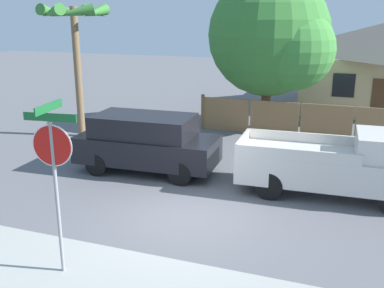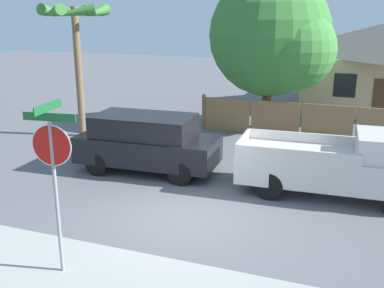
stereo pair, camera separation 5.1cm
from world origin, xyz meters
The scene contains 8 objects.
ground_plane centered at (0.00, 0.00, 0.00)m, with size 80.00×80.00×0.00m, color slate.
wooden_fence centered at (3.79, 8.55, 0.70)m, with size 12.55×0.12×1.50m.
house centered at (4.90, 16.24, 2.28)m, with size 8.17×8.04×4.40m.
oak_tree centered at (0.34, 9.53, 3.86)m, with size 5.34×5.09×6.52m.
palm_tree centered at (-6.70, 5.67, 4.47)m, with size 2.58×2.79×5.22m.
red_suv centered at (-2.32, 2.67, 0.98)m, with size 4.49×2.05×1.83m.
orange_pickup centered at (3.49, 2.68, 0.90)m, with size 5.13×2.10×1.85m.
stop_sign centered at (-1.38, -3.13, 2.30)m, with size 1.02×0.92×3.35m.
Camera 2 is at (3.69, -9.56, 4.87)m, focal length 42.00 mm.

